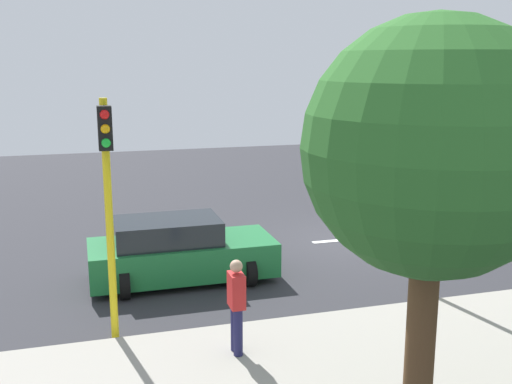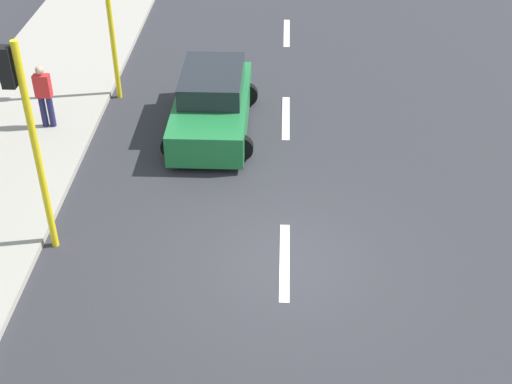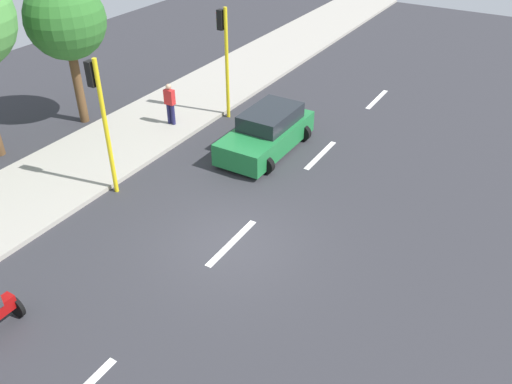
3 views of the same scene
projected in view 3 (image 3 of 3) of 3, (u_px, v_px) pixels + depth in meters
name	position (u px, v px, depth m)	size (l,w,h in m)	color
ground_plane	(232.00, 244.00, 15.12)	(40.00, 60.00, 0.10)	#2D2D33
sidewalk	(61.00, 176.00, 18.05)	(4.00, 60.00, 0.15)	#9E998E
lane_stripe_far_north	(377.00, 99.00, 23.71)	(0.20, 2.40, 0.01)	white
lane_stripe_north	(321.00, 155.00, 19.40)	(0.20, 2.40, 0.01)	white
lane_stripe_mid	(232.00, 243.00, 15.09)	(0.20, 2.40, 0.01)	white
car_green	(267.00, 132.00, 19.39)	(2.28, 4.34, 1.52)	#1E7238
pedestrian_by_tree	(170.00, 103.00, 20.80)	(0.40, 0.24, 1.69)	#1E1E4C
traffic_light_corner	(224.00, 48.00, 20.63)	(0.49, 0.24, 4.50)	yellow
traffic_light_midblock	(100.00, 109.00, 15.81)	(0.49, 0.24, 4.50)	yellow
street_tree_center	(65.00, 20.00, 19.59)	(3.01, 3.01, 5.66)	brown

